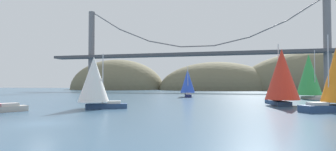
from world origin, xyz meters
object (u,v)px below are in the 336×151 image
sailboat_blue_spinnaker (188,82)px  sailboat_white_mainsail (95,80)px  sailboat_scarlet_sail (282,76)px  sailboat_green_sail (309,75)px  sailboat_orange_sail (336,77)px

sailboat_blue_spinnaker → sailboat_white_mainsail: size_ratio=1.05×
sailboat_scarlet_sail → sailboat_white_mainsail: sailboat_scarlet_sail is taller
sailboat_scarlet_sail → sailboat_green_sail: sailboat_green_sail is taller
sailboat_blue_spinnaker → sailboat_white_mainsail: 37.45m
sailboat_scarlet_sail → sailboat_white_mainsail: size_ratio=1.30×
sailboat_white_mainsail → sailboat_orange_sail: bearing=6.5°
sailboat_white_mainsail → sailboat_green_sail: sailboat_green_sail is taller
sailboat_orange_sail → sailboat_white_mainsail: bearing=-173.5°
sailboat_blue_spinnaker → sailboat_green_sail: sailboat_green_sail is taller
sailboat_orange_sail → sailboat_white_mainsail: sailboat_orange_sail is taller
sailboat_blue_spinnaker → sailboat_scarlet_sail: size_ratio=0.81×
sailboat_orange_sail → sailboat_white_mainsail: (-30.68, -3.48, -0.42)m
sailboat_blue_spinnaker → sailboat_scarlet_sail: 31.80m
sailboat_blue_spinnaker → sailboat_green_sail: 28.51m
sailboat_green_sail → sailboat_white_mainsail: bearing=-136.1°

